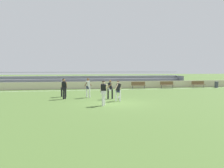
# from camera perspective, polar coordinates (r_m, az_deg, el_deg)

# --- Properties ---
(ground_plane) EXTENTS (160.00, 160.00, 0.00)m
(ground_plane) POSITION_cam_1_polar(r_m,az_deg,el_deg) (16.21, 1.09, -5.03)
(ground_plane) COLOR #4C6B30
(field_line_sideline) EXTENTS (44.00, 0.12, 0.01)m
(field_line_sideline) POSITION_cam_1_polar(r_m,az_deg,el_deg) (26.04, -3.24, -1.57)
(field_line_sideline) COLOR white
(field_line_sideline) RESTS_ON ground
(sideline_wall) EXTENTS (48.00, 0.16, 0.92)m
(sideline_wall) POSITION_cam_1_polar(r_m,az_deg,el_deg) (27.72, -3.68, -0.28)
(sideline_wall) COLOR beige
(sideline_wall) RESTS_ON ground
(bleacher_stand) EXTENTS (27.98, 2.42, 2.10)m
(bleacher_stand) POSITION_cam_1_polar(r_m,az_deg,el_deg) (29.41, -7.44, 0.76)
(bleacher_stand) COLOR #B2B2B7
(bleacher_stand) RESTS_ON ground
(bench_near_bin) EXTENTS (1.80, 0.40, 0.90)m
(bench_near_bin) POSITION_cam_1_polar(r_m,az_deg,el_deg) (29.03, 14.26, -0.03)
(bench_near_bin) COLOR brown
(bench_near_bin) RESTS_ON ground
(bench_centre_sideline) EXTENTS (1.80, 0.40, 0.90)m
(bench_centre_sideline) POSITION_cam_1_polar(r_m,az_deg,el_deg) (27.66, 6.97, -0.14)
(bench_centre_sideline) COLOR brown
(bench_centre_sideline) RESTS_ON ground
(bench_far_left) EXTENTS (1.80, 0.40, 0.90)m
(bench_far_left) POSITION_cam_1_polar(r_m,az_deg,el_deg) (31.14, 21.74, 0.07)
(bench_far_left) COLOR brown
(bench_far_left) RESTS_ON ground
(trash_bin) EXTENTS (0.47, 0.47, 0.83)m
(trash_bin) POSITION_cam_1_polar(r_m,az_deg,el_deg) (32.34, 25.79, -0.14)
(trash_bin) COLOR #3D424C
(trash_bin) RESTS_ON ground
(player_dark_on_ball) EXTENTS (0.55, 0.58, 1.62)m
(player_dark_on_ball) POSITION_cam_1_polar(r_m,az_deg,el_deg) (18.27, -0.49, -0.98)
(player_dark_on_ball) COLOR black
(player_dark_on_ball) RESTS_ON ground
(player_dark_deep_cover) EXTENTS (0.62, 0.45, 1.62)m
(player_dark_deep_cover) POSITION_cam_1_polar(r_m,az_deg,el_deg) (17.11, 1.60, -1.31)
(player_dark_deep_cover) COLOR white
(player_dark_deep_cover) RESTS_ON ground
(player_white_dropping_back) EXTENTS (0.50, 0.63, 1.66)m
(player_white_dropping_back) POSITION_cam_1_polar(r_m,az_deg,el_deg) (20.18, -12.64, -0.50)
(player_white_dropping_back) COLOR black
(player_white_dropping_back) RESTS_ON ground
(player_white_challenging) EXTENTS (0.69, 0.46, 1.72)m
(player_white_challenging) POSITION_cam_1_polar(r_m,az_deg,el_deg) (19.17, -6.32, -0.54)
(player_white_challenging) COLOR white
(player_white_challenging) RESTS_ON ground
(player_dark_pressing_high) EXTENTS (0.48, 0.47, 1.70)m
(player_dark_pressing_high) POSITION_cam_1_polar(r_m,az_deg,el_deg) (18.63, -12.46, -0.79)
(player_dark_pressing_high) COLOR black
(player_dark_pressing_high) RESTS_ON ground
(player_dark_overlapping) EXTENTS (0.44, 0.56, 1.72)m
(player_dark_overlapping) POSITION_cam_1_polar(r_m,az_deg,el_deg) (14.98, -2.25, -1.81)
(player_dark_overlapping) COLOR white
(player_dark_overlapping) RESTS_ON ground
(soccer_ball) EXTENTS (0.22, 0.22, 0.22)m
(soccer_ball) POSITION_cam_1_polar(r_m,az_deg,el_deg) (18.24, 1.92, -3.66)
(soccer_ball) COLOR white
(soccer_ball) RESTS_ON ground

